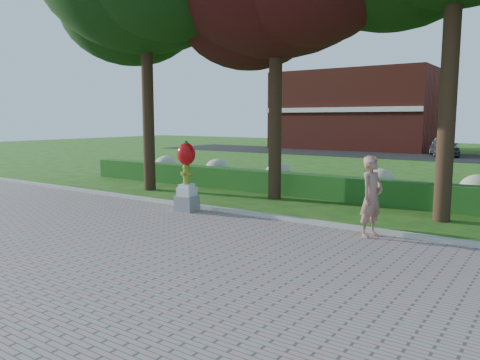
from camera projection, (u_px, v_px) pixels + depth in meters
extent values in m
plane|color=#1C5114|center=(212.00, 246.00, 10.08)|extent=(100.00, 100.00, 0.00)
cube|color=gray|center=(43.00, 305.00, 6.82)|extent=(40.00, 14.00, 0.04)
cube|color=#ADADA5|center=(282.00, 219.00, 12.51)|extent=(40.00, 0.18, 0.15)
cube|color=#164D19|center=(341.00, 188.00, 15.72)|extent=(24.00, 0.70, 0.80)
ellipsoid|color=#B8B58C|center=(166.00, 166.00, 21.61)|extent=(1.10, 1.10, 0.99)
ellipsoid|color=#B8B58C|center=(218.00, 170.00, 19.92)|extent=(1.10, 1.10, 0.99)
ellipsoid|color=#B8B58C|center=(279.00, 175.00, 18.22)|extent=(1.10, 1.10, 0.99)
ellipsoid|color=#B8B58C|center=(380.00, 183.00, 15.95)|extent=(1.10, 1.10, 0.99)
ellipsoid|color=#B8B58C|center=(478.00, 191.00, 14.25)|extent=(1.10, 1.10, 0.99)
cube|color=black|center=(459.00, 158.00, 32.87)|extent=(50.00, 8.00, 0.02)
cube|color=maroon|center=(355.00, 110.00, 42.96)|extent=(14.00, 8.00, 7.00)
cylinder|color=black|center=(148.00, 102.00, 17.68)|extent=(0.44, 0.44, 6.72)
ellipsoid|color=black|center=(131.00, 8.00, 18.98)|extent=(5.76, 5.76, 4.61)
cylinder|color=black|center=(275.00, 108.00, 15.69)|extent=(0.44, 0.44, 6.16)
ellipsoid|color=black|center=(249.00, 11.00, 16.89)|extent=(5.28, 5.28, 4.22)
cylinder|color=black|center=(449.00, 83.00, 12.10)|extent=(0.44, 0.44, 7.28)
cube|color=gray|center=(187.00, 203.00, 13.73)|extent=(0.62, 0.62, 0.45)
cube|color=silver|center=(187.00, 191.00, 13.68)|extent=(0.50, 0.50, 0.25)
cube|color=silver|center=(187.00, 186.00, 13.66)|extent=(0.40, 0.40, 0.09)
cylinder|color=olive|center=(187.00, 176.00, 13.62)|extent=(0.20, 0.20, 0.50)
ellipsoid|color=olive|center=(186.00, 167.00, 13.59)|extent=(0.23, 0.23, 0.16)
cylinder|color=olive|center=(183.00, 173.00, 13.70)|extent=(0.11, 0.10, 0.10)
cylinder|color=olive|center=(190.00, 174.00, 13.53)|extent=(0.11, 0.10, 0.10)
cylinder|color=olive|center=(183.00, 174.00, 13.51)|extent=(0.11, 0.11, 0.11)
cylinder|color=olive|center=(186.00, 165.00, 13.58)|extent=(0.07, 0.07, 0.04)
ellipsoid|color=#AE090B|center=(186.00, 154.00, 13.54)|extent=(0.56, 0.50, 0.65)
ellipsoid|color=#AE090B|center=(182.00, 154.00, 13.63)|extent=(0.28, 0.28, 0.41)
ellipsoid|color=#AE090B|center=(190.00, 155.00, 13.45)|extent=(0.28, 0.28, 0.41)
cylinder|color=#135516|center=(186.00, 143.00, 13.50)|extent=(0.09, 0.09, 0.11)
ellipsoid|color=#135516|center=(186.00, 144.00, 13.50)|extent=(0.22, 0.22, 0.07)
imported|color=#9E6B5A|center=(372.00, 197.00, 10.61)|extent=(0.59, 0.76, 1.86)
imported|color=#414349|center=(444.00, 146.00, 34.30)|extent=(3.02, 4.55, 1.44)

